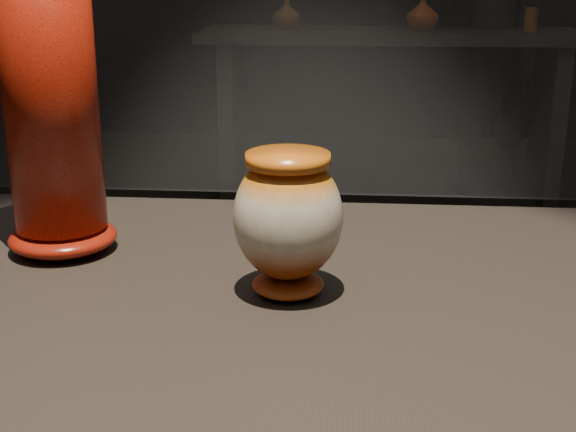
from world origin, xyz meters
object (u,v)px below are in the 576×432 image
(main_vase, at_px, (288,219))
(visitor, at_px, (491,43))
(back_shelf, at_px, (389,81))
(tall_vase, at_px, (50,88))

(main_vase, height_order, visitor, visitor)
(main_vase, bearing_deg, back_shelf, 85.76)
(main_vase, relative_size, back_shelf, 0.08)
(back_shelf, height_order, visitor, visitor)
(tall_vase, distance_m, back_shelf, 3.43)
(tall_vase, bearing_deg, back_shelf, 80.35)
(main_vase, xyz_separation_m, tall_vase, (-0.31, 0.12, 0.13))
(main_vase, relative_size, visitor, 0.10)
(main_vase, distance_m, tall_vase, 0.36)
(back_shelf, bearing_deg, main_vase, -94.24)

